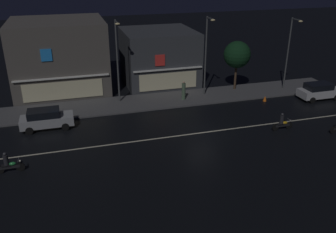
% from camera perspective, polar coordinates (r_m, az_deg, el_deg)
% --- Properties ---
extents(ground_plane, '(140.00, 140.00, 0.00)m').
position_cam_1_polar(ground_plane, '(29.68, 5.49, -2.58)').
color(ground_plane, black).
extents(lane_divider_stripe, '(33.99, 0.16, 0.01)m').
position_cam_1_polar(lane_divider_stripe, '(29.68, 5.49, -2.57)').
color(lane_divider_stripe, beige).
rests_on(lane_divider_stripe, ground).
extents(sidewalk_far, '(35.77, 4.43, 0.14)m').
position_cam_1_polar(sidewalk_far, '(36.52, 1.00, 2.78)').
color(sidewalk_far, '#4C4C4F').
rests_on(sidewalk_far, ground).
extents(storefront_left_block, '(9.54, 8.90, 7.43)m').
position_cam_1_polar(storefront_left_block, '(40.30, -16.80, 9.21)').
color(storefront_left_block, '#56514C').
rests_on(storefront_left_block, ground).
extents(storefront_center_block, '(7.82, 8.08, 5.95)m').
position_cam_1_polar(storefront_center_block, '(41.32, -1.51, 9.48)').
color(storefront_center_block, '#383A3F').
rests_on(storefront_center_block, ground).
extents(streetlamp_west, '(0.44, 1.64, 7.95)m').
position_cam_1_polar(streetlamp_west, '(34.57, -8.04, 9.52)').
color(streetlamp_west, '#47494C').
rests_on(streetlamp_west, sidewalk_far).
extents(streetlamp_mid, '(0.44, 1.64, 7.98)m').
position_cam_1_polar(streetlamp_mid, '(36.34, 6.16, 10.33)').
color(streetlamp_mid, '#47494C').
rests_on(streetlamp_mid, sidewalk_far).
extents(streetlamp_east, '(0.44, 1.64, 7.58)m').
position_cam_1_polar(streetlamp_east, '(40.10, 18.75, 10.18)').
color(streetlamp_east, '#47494C').
rests_on(streetlamp_east, sidewalk_far).
extents(pedestrian_on_sidewalk, '(0.37, 0.37, 1.91)m').
position_cam_1_polar(pedestrian_on_sidewalk, '(35.98, 2.50, 4.07)').
color(pedestrian_on_sidewalk, '#4C664C').
rests_on(pedestrian_on_sidewalk, sidewalk_far).
extents(street_tree, '(2.84, 2.84, 5.23)m').
position_cam_1_polar(street_tree, '(38.86, 10.93, 9.61)').
color(street_tree, '#473323').
rests_on(street_tree, sidewalk_far).
extents(parked_car_near_kerb, '(4.30, 1.98, 1.67)m').
position_cam_1_polar(parked_car_near_kerb, '(31.71, -18.80, -0.31)').
color(parked_car_near_kerb, '#9EA0A5').
rests_on(parked_car_near_kerb, ground).
extents(parked_car_trailing, '(4.30, 1.98, 1.67)m').
position_cam_1_polar(parked_car_trailing, '(39.59, 22.91, 3.78)').
color(parked_car_trailing, silver).
rests_on(parked_car_trailing, ground).
extents(motorcycle_following, '(1.90, 0.60, 1.52)m').
position_cam_1_polar(motorcycle_following, '(26.21, -24.04, -6.92)').
color(motorcycle_following, black).
rests_on(motorcycle_following, ground).
extents(motorcycle_opposite_lane, '(1.90, 0.60, 1.52)m').
position_cam_1_polar(motorcycle_opposite_lane, '(31.26, 17.70, -0.97)').
color(motorcycle_opposite_lane, black).
rests_on(motorcycle_opposite_lane, ground).
extents(traffic_cone, '(0.36, 0.36, 0.55)m').
position_cam_1_polar(traffic_cone, '(37.39, 15.14, 2.78)').
color(traffic_cone, orange).
rests_on(traffic_cone, ground).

